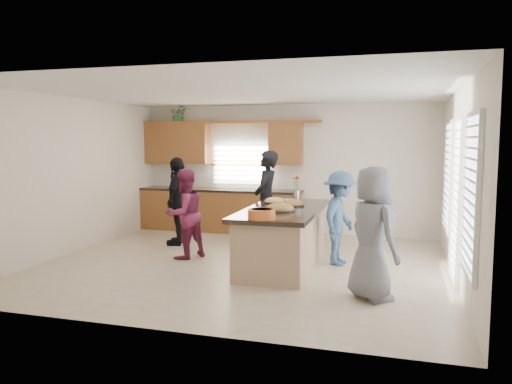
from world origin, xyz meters
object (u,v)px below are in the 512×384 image
(island, at_px, (283,238))
(salad_bowl, at_px, (261,213))
(woman_right_back, at_px, (340,218))
(woman_left_mid, at_px, (185,214))
(woman_left_front, at_px, (178,201))
(woman_left_back, at_px, (266,200))
(woman_right_front, at_px, (372,233))

(island, relative_size, salad_bowl, 7.03)
(salad_bowl, height_order, woman_right_back, woman_right_back)
(island, xyz_separation_m, woman_left_mid, (-1.75, 0.05, 0.32))
(island, relative_size, woman_left_front, 1.59)
(woman_left_mid, relative_size, woman_left_front, 0.90)
(woman_left_back, relative_size, woman_right_front, 1.07)
(island, bearing_deg, woman_right_back, 21.16)
(woman_right_front, bearing_deg, woman_left_back, 1.00)
(woman_right_back, distance_m, woman_right_front, 1.79)
(woman_left_front, bearing_deg, woman_right_back, 72.35)
(woman_left_front, bearing_deg, island, 60.40)
(island, bearing_deg, woman_left_front, 154.63)
(woman_left_back, distance_m, woman_left_mid, 1.66)
(woman_left_mid, xyz_separation_m, woman_right_back, (2.62, 0.31, -0.00))
(woman_left_back, bearing_deg, woman_left_front, -82.18)
(woman_left_mid, relative_size, woman_right_front, 0.90)
(island, height_order, woman_left_mid, woman_left_mid)
(woman_left_front, relative_size, woman_right_back, 1.11)
(woman_left_back, bearing_deg, woman_right_front, 40.61)
(island, height_order, woman_left_back, woman_left_back)
(woman_left_mid, bearing_deg, salad_bowl, 83.69)
(salad_bowl, bearing_deg, woman_left_front, 135.99)
(island, distance_m, woman_left_front, 2.60)
(woman_left_back, relative_size, woman_right_back, 1.19)
(woman_left_back, height_order, woman_left_front, woman_left_back)
(salad_bowl, xyz_separation_m, woman_left_back, (-0.59, 2.42, -0.11))
(woman_right_back, height_order, woman_right_front, woman_right_front)
(island, relative_size, woman_left_back, 1.48)
(woman_left_mid, bearing_deg, woman_left_front, -120.50)
(salad_bowl, bearing_deg, woman_left_back, 103.64)
(woman_left_front, xyz_separation_m, woman_right_front, (3.82, -2.39, 0.00))
(woman_left_back, xyz_separation_m, woman_right_front, (2.10, -2.58, -0.06))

